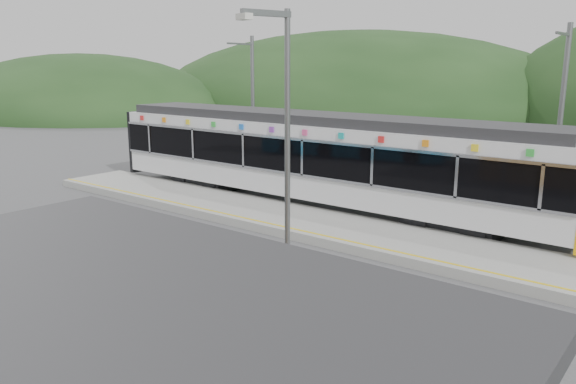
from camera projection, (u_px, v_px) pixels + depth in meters
The scene contains 8 objects.
ground at pixel (240, 249), 17.56m from camera, with size 120.00×120.00×0.00m, color #4C4C4F.
hills at pixel (495, 245), 17.90m from camera, with size 146.00×149.00×26.00m.
platform at pixel (302, 222), 20.06m from camera, with size 26.00×3.20×0.30m, color #9E9E99.
yellow_line at pixel (280, 226), 19.03m from camera, with size 26.00×0.10×0.01m, color yellow.
train at pixel (315, 156), 22.55m from camera, with size 20.44×3.01×3.74m.
catenary_mast_west at pixel (252, 106), 27.54m from camera, with size 0.18×1.80×7.00m.
catenary_mast_east at pixel (559, 124), 19.12m from camera, with size 0.18×1.80×7.00m.
lamp_post at pixel (284, 145), 11.71m from camera, with size 0.43×1.21×6.73m.
Camera 1 is at (11.51, -12.24, 5.63)m, focal length 35.00 mm.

